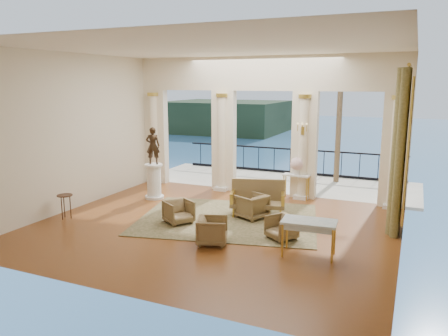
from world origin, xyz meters
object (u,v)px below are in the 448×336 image
at_px(statue, 153,146).
at_px(console_table, 296,179).
at_px(settee, 258,198).
at_px(side_table, 65,198).
at_px(armchair_b, 281,226).
at_px(pedestal, 154,182).
at_px(armchair_c, 252,205).
at_px(armchair_a, 179,211).
at_px(armchair_d, 212,229).
at_px(game_table, 309,224).

height_order(statue, console_table, statue).
xyz_separation_m(settee, side_table, (-4.69, -2.43, 0.08)).
height_order(armchair_b, pedestal, pedestal).
relative_size(armchair_c, console_table, 0.86).
distance_m(armchair_c, pedestal, 3.67).
distance_m(armchair_c, statue, 3.90).
bearing_deg(settee, statue, 158.09).
xyz_separation_m(armchair_c, pedestal, (-3.59, 0.71, 0.17)).
bearing_deg(console_table, settee, -100.58).
bearing_deg(armchair_c, settee, -163.09).
xyz_separation_m(armchair_b, settee, (-1.16, 1.59, 0.18)).
relative_size(armchair_c, pedestal, 0.66).
bearing_deg(console_table, armchair_b, -76.74).
bearing_deg(side_table, armchair_c, 24.24).
xyz_separation_m(armchair_a, settee, (1.66, 1.53, 0.15)).
height_order(pedestal, statue, statue).
bearing_deg(armchair_d, armchair_c, -23.64).
bearing_deg(armchair_a, side_table, 138.86).
height_order(armchair_d, statue, statue).
xyz_separation_m(armchair_d, console_table, (0.75, 4.66, 0.32)).
distance_m(armchair_d, settee, 2.55).
height_order(armchair_a, armchair_b, armchair_a).
bearing_deg(console_table, pedestal, -153.46).
bearing_deg(side_table, armchair_d, -1.36).
relative_size(armchair_c, side_table, 1.10).
relative_size(armchair_b, console_table, 0.72).
xyz_separation_m(pedestal, side_table, (-1.05, -2.80, 0.04)).
bearing_deg(armchair_c, side_table, -40.74).
bearing_deg(armchair_b, armchair_d, -110.12).
bearing_deg(side_table, game_table, 0.87).
height_order(armchair_d, console_table, console_table).
relative_size(game_table, side_table, 1.77).
xyz_separation_m(armchair_b, game_table, (0.82, -0.74, 0.39)).
bearing_deg(pedestal, settee, -5.82).
distance_m(pedestal, side_table, 2.99).
distance_m(armchair_c, settee, 0.36).
xyz_separation_m(armchair_c, console_table, (0.59, 2.46, 0.29)).
xyz_separation_m(armchair_a, armchair_d, (1.46, -1.01, 0.01)).
bearing_deg(settee, side_table, -168.71).
bearing_deg(settee, armchair_c, -114.20).
relative_size(armchair_b, settee, 0.38).
height_order(armchair_d, game_table, game_table).
bearing_deg(armchair_a, pedestal, 78.44).
relative_size(settee, side_table, 2.41).
xyz_separation_m(armchair_c, statue, (-3.59, 0.71, 1.34)).
height_order(pedestal, side_table, pedestal).
bearing_deg(armchair_d, settee, -24.18).
height_order(pedestal, console_table, pedestal).
height_order(armchair_b, armchair_c, armchair_c).
relative_size(console_table, side_table, 1.28).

